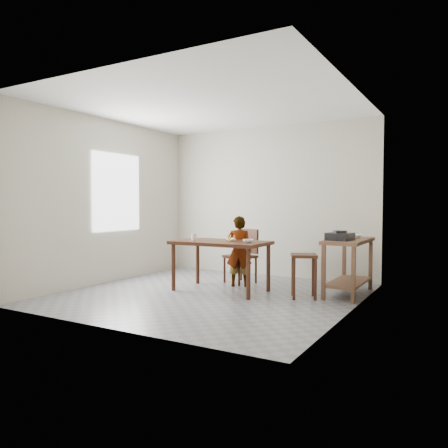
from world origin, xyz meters
The scene contains 17 objects.
floor centered at (0.00, 0.00, -0.02)m, with size 4.00×4.00×0.04m, color slate.
ceiling centered at (0.00, 0.00, 2.72)m, with size 4.00×4.00×0.04m, color white.
wall_back centered at (0.00, 2.02, 1.35)m, with size 4.00×0.04×2.70m, color beige.
wall_front centered at (0.00, -2.02, 1.35)m, with size 4.00×0.04×2.70m, color beige.
wall_left centered at (-2.02, 0.00, 1.35)m, with size 0.04×4.00×2.70m, color beige.
wall_right centered at (2.02, 0.00, 1.35)m, with size 0.04×4.00×2.70m, color beige.
window_pane centered at (-1.97, 0.20, 1.50)m, with size 0.02×1.10×1.30m, color white.
dining_table centered at (0.00, 0.30, 0.38)m, with size 1.40×0.80×0.75m, color #371A0E, non-canonical shape.
prep_counter centered at (1.72, 1.00, 0.40)m, with size 0.50×1.20×0.80m, color brown, non-canonical shape.
child centered at (0.07, 0.76, 0.56)m, with size 0.41×0.27×1.11m, color white.
dining_chair centered at (-0.06, 1.04, 0.44)m, with size 0.43×0.43×0.89m, color #371A0E, non-canonical shape.
stool centered at (1.25, 0.44, 0.31)m, with size 0.35×0.35×0.61m, color #371A0E, non-canonical shape.
glass_tumbler centered at (-0.45, 0.25, 0.80)m, with size 0.08×0.08×0.10m, color white.
small_bowl centered at (0.49, 0.25, 0.77)m, with size 0.15×0.15×0.05m, color white.
banana centered at (0.15, 0.34, 0.78)m, with size 0.17×0.12×0.06m, color #D6C847, non-canonical shape.
serving_bowl centered at (1.74, 1.17, 0.83)m, with size 0.23×0.23×0.06m, color white.
gas_burner centered at (1.67, 0.70, 0.85)m, with size 0.32×0.32×0.11m, color black.
Camera 1 is at (3.28, -5.29, 1.30)m, focal length 35.00 mm.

